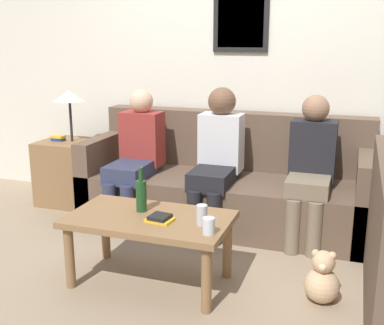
% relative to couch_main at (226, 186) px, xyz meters
% --- Properties ---
extents(ground_plane, '(16.00, 16.00, 0.00)m').
position_rel_couch_main_xyz_m(ground_plane, '(0.00, -0.52, -0.31)').
color(ground_plane, gray).
extents(wall_back, '(9.00, 0.08, 2.60)m').
position_rel_couch_main_xyz_m(wall_back, '(0.00, 0.44, 0.99)').
color(wall_back, silver).
rests_on(wall_back, ground_plane).
extents(couch_main, '(2.35, 0.85, 0.90)m').
position_rel_couch_main_xyz_m(couch_main, '(0.00, 0.00, 0.00)').
color(couch_main, brown).
rests_on(couch_main, ground_plane).
extents(coffee_table, '(1.01, 0.57, 0.44)m').
position_rel_couch_main_xyz_m(coffee_table, '(-0.17, -1.20, 0.07)').
color(coffee_table, olive).
rests_on(coffee_table, ground_plane).
extents(side_table_with_lamp, '(0.48, 0.48, 1.07)m').
position_rel_couch_main_xyz_m(side_table_with_lamp, '(-1.52, -0.02, 0.03)').
color(side_table_with_lamp, olive).
rests_on(side_table_with_lamp, ground_plane).
extents(wine_bottle, '(0.07, 0.07, 0.29)m').
position_rel_couch_main_xyz_m(wine_bottle, '(-0.25, -1.13, 0.25)').
color(wine_bottle, '#19421E').
rests_on(wine_bottle, coffee_table).
extents(drinking_glass, '(0.07, 0.07, 0.10)m').
position_rel_couch_main_xyz_m(drinking_glass, '(0.26, -1.35, 0.18)').
color(drinking_glass, silver).
rests_on(drinking_glass, coffee_table).
extents(book_stack, '(0.17, 0.14, 0.04)m').
position_rel_couch_main_xyz_m(book_stack, '(-0.07, -1.26, 0.15)').
color(book_stack, gold).
rests_on(book_stack, coffee_table).
extents(soda_can, '(0.07, 0.07, 0.12)m').
position_rel_couch_main_xyz_m(soda_can, '(0.18, -1.23, 0.20)').
color(soda_can, '#BCBCC1').
rests_on(soda_can, coffee_table).
extents(person_left, '(0.34, 0.64, 1.10)m').
position_rel_couch_main_xyz_m(person_left, '(-0.72, -0.22, 0.28)').
color(person_left, '#2D334C').
rests_on(person_left, ground_plane).
extents(person_middle, '(0.34, 0.63, 1.14)m').
position_rel_couch_main_xyz_m(person_middle, '(-0.03, -0.18, 0.31)').
color(person_middle, black).
rests_on(person_middle, ground_plane).
extents(person_right, '(0.34, 0.58, 1.11)m').
position_rel_couch_main_xyz_m(person_right, '(0.70, -0.18, 0.29)').
color(person_right, '#756651').
rests_on(person_right, ground_plane).
extents(teddy_bear, '(0.21, 0.21, 0.33)m').
position_rel_couch_main_xyz_m(teddy_bear, '(0.89, -1.10, -0.17)').
color(teddy_bear, tan).
rests_on(teddy_bear, ground_plane).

